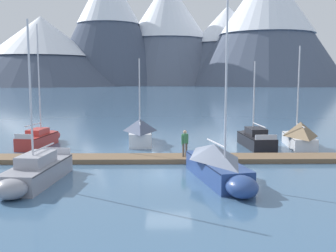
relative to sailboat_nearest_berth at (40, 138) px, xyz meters
The scene contains 14 objects.
ground_plane 13.90m from the sailboat_nearest_berth, 44.08° to the right, with size 700.00×700.00×0.00m, color #426689.
mountain_west_summit 206.31m from the sailboat_nearest_berth, 107.08° to the left, with size 94.18×94.18×37.94m.
mountain_central_massif 216.84m from the sailboat_nearest_berth, 96.78° to the left, with size 71.75×71.75×69.61m.
mountain_shoulder_ridge 227.64m from the sailboat_nearest_berth, 87.53° to the left, with size 81.91×81.91×64.25m.
mountain_east_summit 229.68m from the sailboat_nearest_berth, 78.19° to the left, with size 86.30×86.30×48.11m.
mountain_rear_spur 215.45m from the sailboat_nearest_berth, 71.95° to the left, with size 89.25×89.25×66.93m.
dock 11.48m from the sailboat_nearest_berth, 29.57° to the right, with size 25.21×2.54×0.30m.
sailboat_nearest_berth is the anchor object (origin of this frame).
sailboat_second_berth 11.82m from the sailboat_nearest_berth, 74.09° to the right, with size 2.32×6.47×8.12m.
sailboat_mid_dock_port 7.76m from the sailboat_nearest_berth, ahead, with size 2.25×6.20×6.80m.
sailboat_mid_dock_starboard 16.49m from the sailboat_nearest_berth, 40.44° to the right, with size 3.20×7.30×9.00m.
sailboat_far_berth 16.64m from the sailboat_nearest_berth, ahead, with size 2.15×6.37×6.54m.
sailboat_outer_slip 19.96m from the sailboat_nearest_berth, ahead, with size 2.17×6.17×7.70m.
person_on_dock 12.45m from the sailboat_nearest_berth, 27.60° to the right, with size 0.46×0.42×1.69m.
Camera 1 is at (-0.04, -21.46, 5.44)m, focal length 43.14 mm.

